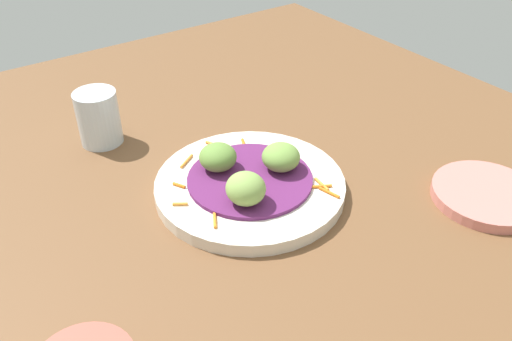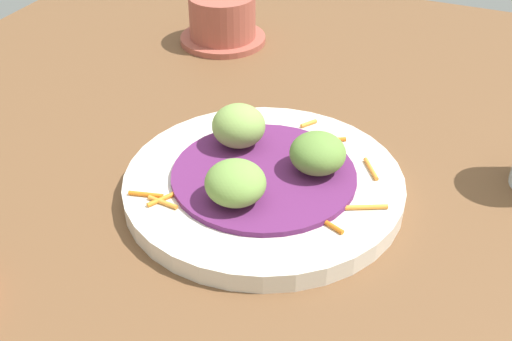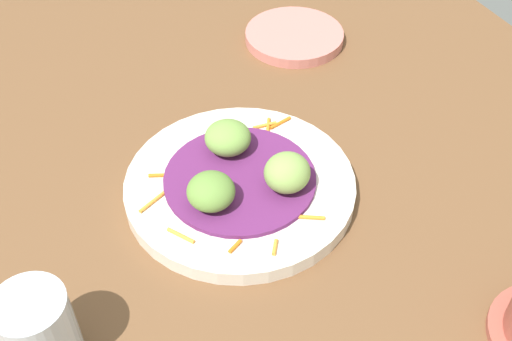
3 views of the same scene
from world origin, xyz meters
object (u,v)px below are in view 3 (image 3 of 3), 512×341
at_px(guac_scoop_right, 287,173).
at_px(water_glass, 39,331).
at_px(guac_scoop_center, 207,192).
at_px(guac_scoop_left, 228,138).
at_px(main_plate, 241,188).
at_px(side_plate_small, 294,36).

height_order(guac_scoop_right, water_glass, water_glass).
distance_m(guac_scoop_center, water_glass, 0.21).
xyz_separation_m(guac_scoop_left, guac_scoop_center, (-0.05, -0.07, 0.00)).
bearing_deg(water_glass, main_plate, 25.06).
bearing_deg(main_plate, guac_scoop_right, -37.16).
xyz_separation_m(main_plate, guac_scoop_left, (0.01, 0.05, 0.03)).
distance_m(guac_scoop_left, water_glass, 0.29).
height_order(main_plate, side_plate_small, main_plate).
height_order(guac_scoop_left, guac_scoop_center, same).
bearing_deg(side_plate_small, water_glass, -140.21).
bearing_deg(guac_scoop_center, side_plate_small, 48.04).
relative_size(guac_scoop_center, guac_scoop_right, 1.00).
height_order(guac_scoop_right, side_plate_small, guac_scoop_right).
height_order(guac_scoop_left, guac_scoop_right, guac_scoop_right).
xyz_separation_m(guac_scoop_left, side_plate_small, (0.19, 0.20, -0.03)).
distance_m(guac_scoop_left, guac_scoop_center, 0.09).
relative_size(main_plate, guac_scoop_left, 4.86).
xyz_separation_m(guac_scoop_right, side_plate_small, (0.15, 0.28, -0.04)).
height_order(main_plate, guac_scoop_left, guac_scoop_left).
relative_size(guac_scoop_center, water_glass, 0.61).
bearing_deg(water_glass, guac_scoop_center, 25.59).
bearing_deg(guac_scoop_left, water_glass, -146.53).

